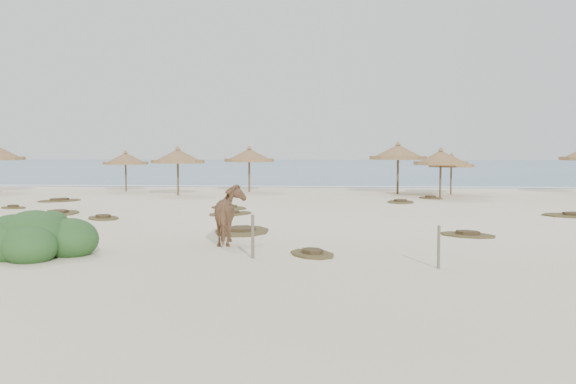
# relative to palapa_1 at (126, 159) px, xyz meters

# --- Properties ---
(ground) EXTENTS (160.00, 160.00, 0.00)m
(ground) POSITION_rel_palapa_1_xyz_m (9.66, -20.21, -2.07)
(ground) COLOR #FDEBD0
(ground) RESTS_ON ground
(ocean) EXTENTS (200.00, 100.00, 0.01)m
(ocean) POSITION_rel_palapa_1_xyz_m (9.66, 54.79, -2.07)
(ocean) COLOR #2B5C83
(ocean) RESTS_ON ground
(foam_line) EXTENTS (70.00, 0.60, 0.01)m
(foam_line) POSITION_rel_palapa_1_xyz_m (9.66, 5.79, -2.07)
(foam_line) COLOR silver
(foam_line) RESTS_ON ground
(palapa_1) EXTENTS (3.62, 3.62, 2.67)m
(palapa_1) POSITION_rel_palapa_1_xyz_m (0.00, 0.00, 0.00)
(palapa_1) COLOR brown
(palapa_1) RESTS_ON ground
(palapa_2) EXTENTS (4.14, 4.14, 2.93)m
(palapa_2) POSITION_rel_palapa_1_xyz_m (4.18, -3.17, 0.20)
(palapa_2) COLOR brown
(palapa_2) RESTS_ON ground
(palapa_3) EXTENTS (3.97, 3.97, 2.95)m
(palapa_3) POSITION_rel_palapa_1_xyz_m (7.97, 0.13, 0.22)
(palapa_3) COLOR brown
(palapa_3) RESTS_ON ground
(palapa_4) EXTENTS (4.02, 4.02, 3.22)m
(palapa_4) POSITION_rel_palapa_1_xyz_m (17.22, -1.00, 0.43)
(palapa_4) COLOR brown
(palapa_4) RESTS_ON ground
(palapa_5) EXTENTS (3.49, 3.49, 2.86)m
(palapa_5) POSITION_rel_palapa_1_xyz_m (19.29, -3.95, 0.15)
(palapa_5) COLOR brown
(palapa_5) RESTS_ON ground
(palapa_6) EXTENTS (2.90, 2.90, 2.54)m
(palapa_6) POSITION_rel_palapa_1_xyz_m (20.36, -1.30, -0.10)
(palapa_6) COLOR brown
(palapa_6) RESTS_ON ground
(horse) EXTENTS (1.20, 2.15, 1.72)m
(horse) POSITION_rel_palapa_1_xyz_m (10.30, -21.76, -1.21)
(horse) COLOR brown
(horse) RESTS_ON ground
(fence_post_near) EXTENTS (0.10, 0.10, 1.12)m
(fence_post_near) POSITION_rel_palapa_1_xyz_m (11.25, -24.18, -1.51)
(fence_post_near) COLOR #665E4C
(fence_post_near) RESTS_ON ground
(fence_post_far) EXTENTS (0.10, 0.10, 1.01)m
(fence_post_far) POSITION_rel_palapa_1_xyz_m (15.76, -25.26, -1.56)
(fence_post_far) COLOR #665E4C
(fence_post_far) RESTS_ON ground
(bush) EXTENTS (3.10, 2.73, 1.39)m
(bush) POSITION_rel_palapa_1_xyz_m (5.56, -24.23, -1.61)
(bush) COLOR #2E5B27
(bush) RESTS_ON ground
(scrub_1) EXTENTS (1.76, 2.64, 0.16)m
(scrub_1) POSITION_rel_palapa_1_xyz_m (1.61, -13.98, -2.02)
(scrub_1) COLOR brown
(scrub_1) RESTS_ON ground
(scrub_2) EXTENTS (1.92, 2.13, 0.16)m
(scrub_2) POSITION_rel_palapa_1_xyz_m (4.19, -15.59, -2.02)
(scrub_2) COLOR brown
(scrub_2) RESTS_ON ground
(scrub_3) EXTENTS (2.40, 2.57, 0.16)m
(scrub_3) POSITION_rel_palapa_1_xyz_m (8.96, -13.60, -2.02)
(scrub_3) COLOR brown
(scrub_3) RESTS_ON ground
(scrub_4) EXTENTS (2.20, 2.04, 0.16)m
(scrub_4) POSITION_rel_palapa_1_xyz_m (17.59, -19.59, -2.02)
(scrub_4) COLOR brown
(scrub_4) RESTS_ON ground
(scrub_6) EXTENTS (2.66, 2.75, 0.16)m
(scrub_6) POSITION_rel_palapa_1_xyz_m (-1.08, -7.65, -2.02)
(scrub_6) COLOR brown
(scrub_6) RESTS_ON ground
(scrub_7) EXTENTS (1.50, 2.17, 0.16)m
(scrub_7) POSITION_rel_palapa_1_xyz_m (16.76, -7.19, -2.02)
(scrub_7) COLOR brown
(scrub_7) RESTS_ON ground
(scrub_8) EXTENTS (1.58, 1.35, 0.16)m
(scrub_8) POSITION_rel_palapa_1_xyz_m (-1.55, -11.61, -2.02)
(scrub_8) COLOR brown
(scrub_8) RESTS_ON ground
(scrub_9) EXTENTS (1.84, 2.80, 0.16)m
(scrub_9) POSITION_rel_palapa_1_xyz_m (10.25, -19.14, -2.02)
(scrub_9) COLOR brown
(scrub_9) RESTS_ON ground
(scrub_10) EXTENTS (1.71, 1.93, 0.16)m
(scrub_10) POSITION_rel_palapa_1_xyz_m (18.69, -4.53, -2.02)
(scrub_10) COLOR brown
(scrub_10) RESTS_ON ground
(scrub_11) EXTENTS (2.11, 2.10, 0.16)m
(scrub_11) POSITION_rel_palapa_1_xyz_m (2.80, -20.37, -2.02)
(scrub_11) COLOR brown
(scrub_11) RESTS_ON ground
(scrub_12) EXTENTS (1.64, 1.91, 0.16)m
(scrub_12) POSITION_rel_palapa_1_xyz_m (12.75, -23.60, -2.02)
(scrub_12) COLOR brown
(scrub_12) RESTS_ON ground
(scrub_13) EXTENTS (2.44, 2.44, 0.16)m
(scrub_13) POSITION_rel_palapa_1_xyz_m (8.47, -10.95, -2.02)
(scrub_13) COLOR brown
(scrub_13) RESTS_ON ground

